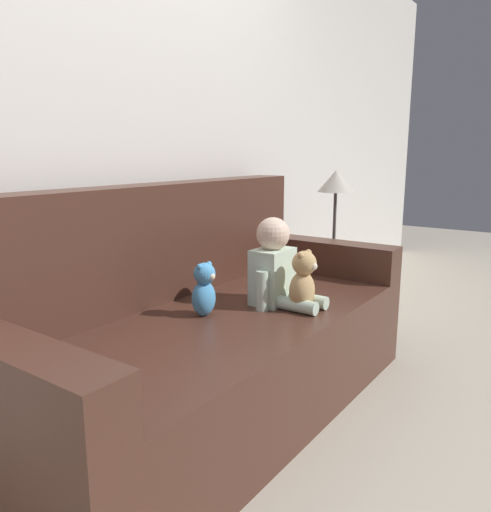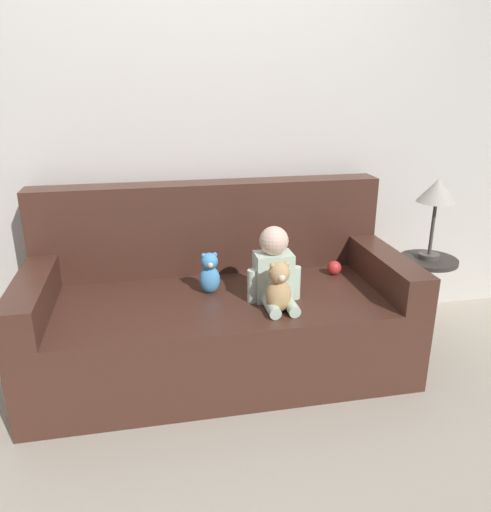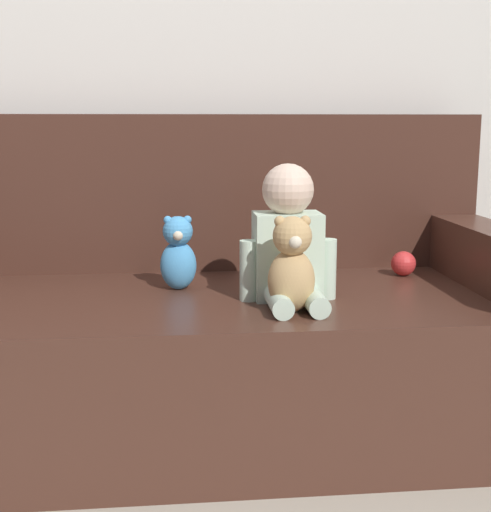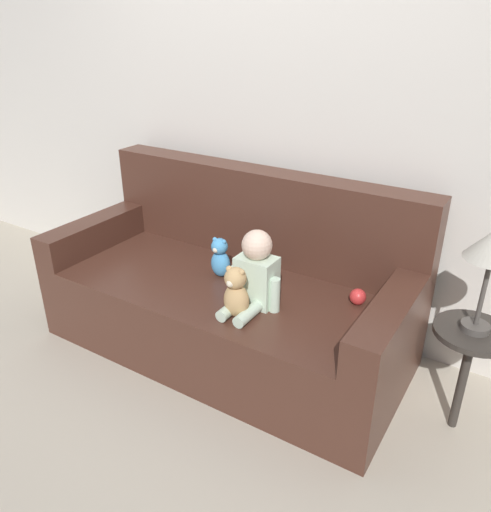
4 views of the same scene
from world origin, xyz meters
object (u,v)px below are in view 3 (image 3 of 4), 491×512
object	(u,v)px
couch	(194,322)
teddy_bear_brown	(292,265)
toy_ball	(403,264)
person_baby	(288,243)
plush_toy_side	(178,253)

from	to	relation	value
couch	teddy_bear_brown	xyz separation A→B (m)	(0.25, -0.34, 0.25)
teddy_bear_brown	toy_ball	distance (m)	0.62
person_baby	toy_ball	size ratio (longest dim) A/B	4.75
teddy_bear_brown	plush_toy_side	bearing A→B (deg)	134.96
teddy_bear_brown	plush_toy_side	world-z (taller)	teddy_bear_brown
person_baby	couch	bearing A→B (deg)	143.61
person_baby	toy_ball	bearing A→B (deg)	32.13
couch	teddy_bear_brown	bearing A→B (deg)	-53.58
person_baby	teddy_bear_brown	bearing A→B (deg)	-95.71
toy_ball	person_baby	bearing A→B (deg)	-147.87
plush_toy_side	couch	bearing A→B (deg)	42.00
couch	person_baby	distance (m)	0.43
couch	plush_toy_side	size ratio (longest dim) A/B	8.77
teddy_bear_brown	plush_toy_side	size ratio (longest dim) A/B	1.16
person_baby	plush_toy_side	world-z (taller)	person_baby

